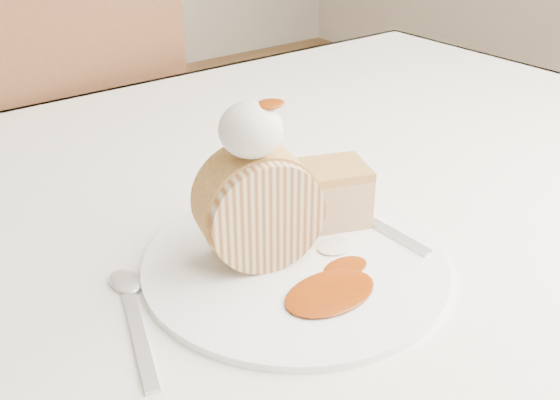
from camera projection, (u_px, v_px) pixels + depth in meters
table at (256, 261)px, 0.74m from camera, size 1.40×0.90×0.75m
chair_far at (61, 181)px, 1.20m from camera, size 0.50×0.50×0.94m
plate at (295, 262)px, 0.58m from camera, size 0.36×0.36×0.01m
roulade_slice at (259, 207)px, 0.55m from camera, size 0.12×0.08×0.10m
cake_chunk at (334, 197)px, 0.63m from camera, size 0.08×0.08×0.05m
whipped_cream at (251, 130)px, 0.51m from camera, size 0.05×0.05×0.05m
caramel_drizzle at (270, 97)px, 0.50m from camera, size 0.03×0.02×0.01m
caramel_pool at (330, 292)px, 0.53m from camera, size 0.10×0.08×0.00m
fork at (383, 228)px, 0.62m from camera, size 0.02×0.17×0.00m
spoon at (140, 339)px, 0.49m from camera, size 0.06×0.15×0.00m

